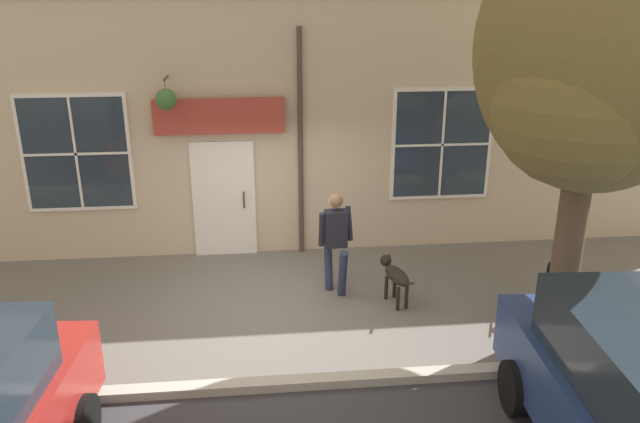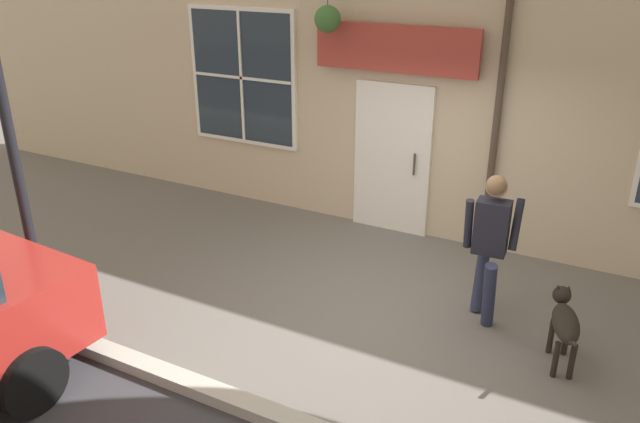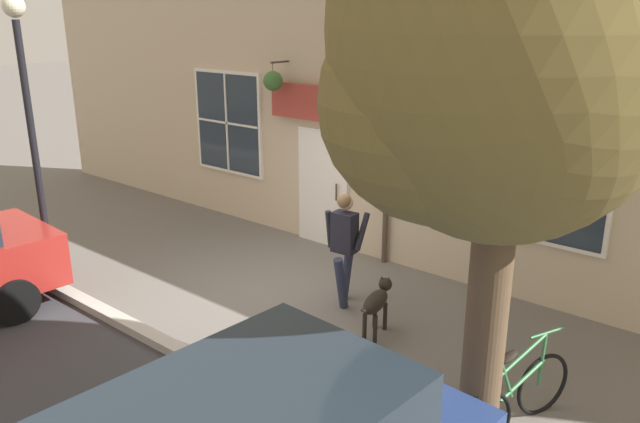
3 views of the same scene
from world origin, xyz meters
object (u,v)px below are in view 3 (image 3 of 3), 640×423
at_px(pedestrian_walking, 345,239).
at_px(street_lamp, 26,96).
at_px(dog_on_leash, 377,301).
at_px(street_tree_by_curb, 498,47).
at_px(leaning_bicycle, 515,399).

distance_m(pedestrian_walking, street_lamp, 5.20).
distance_m(dog_on_leash, street_tree_by_curb, 4.07).
xyz_separation_m(street_tree_by_curb, leaning_bicycle, (-0.51, 0.26, -3.40)).
bearing_deg(leaning_bicycle, dog_on_leash, -110.12).
bearing_deg(pedestrian_walking, street_tree_by_curb, 58.26).
height_order(leaning_bicycle, street_lamp, street_lamp).
xyz_separation_m(street_tree_by_curb, street_lamp, (0.38, -7.19, -0.94)).
height_order(street_tree_by_curb, leaning_bicycle, street_tree_by_curb).
relative_size(dog_on_leash, leaning_bicycle, 0.61).
height_order(pedestrian_walking, leaning_bicycle, pedestrian_walking).
relative_size(street_tree_by_curb, leaning_bicycle, 3.36).
relative_size(pedestrian_walking, dog_on_leash, 1.61).
distance_m(pedestrian_walking, leaning_bicycle, 3.38).
relative_size(dog_on_leash, street_lamp, 0.24).
bearing_deg(street_tree_by_curb, leaning_bicycle, 152.42).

